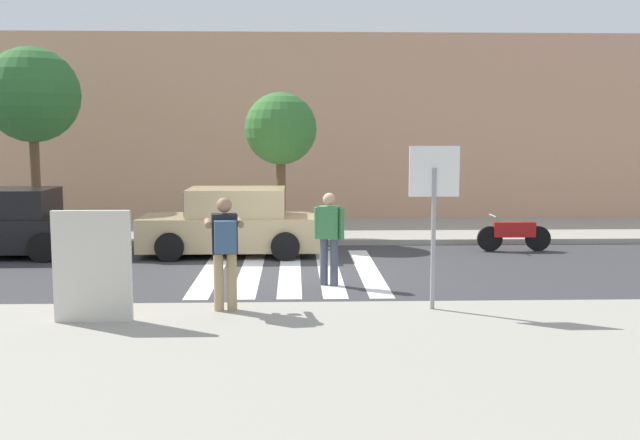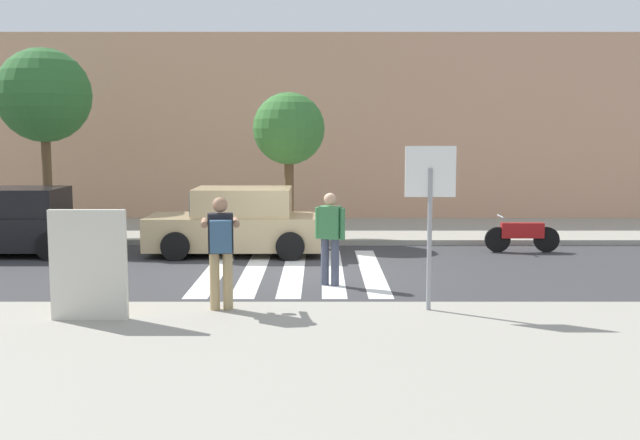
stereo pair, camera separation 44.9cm
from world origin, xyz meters
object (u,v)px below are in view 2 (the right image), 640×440
(parked_car_black, at_px, (7,223))
(stop_sign, at_px, (427,191))
(advertising_board, at_px, (86,265))
(pedestrian_crossing, at_px, (327,233))
(motorcycle, at_px, (519,235))
(photographer_with_backpack, at_px, (218,243))
(street_tree_west, at_px, (41,96))
(street_tree_center, at_px, (286,130))
(parked_car_tan, at_px, (236,223))

(parked_car_black, bearing_deg, stop_sign, -34.25)
(advertising_board, bearing_deg, stop_sign, 6.86)
(parked_car_black, xyz_separation_m, advertising_board, (3.86, -6.62, 0.21))
(pedestrian_crossing, relative_size, motorcycle, 0.98)
(photographer_with_backpack, height_order, street_tree_west, street_tree_west)
(parked_car_black, height_order, motorcycle, parked_car_black)
(advertising_board, bearing_deg, street_tree_west, 113.12)
(street_tree_west, bearing_deg, advertising_board, -66.88)
(street_tree_center, xyz_separation_m, advertising_board, (-2.53, -8.61, -1.94))
(stop_sign, relative_size, pedestrian_crossing, 1.44)
(motorcycle, bearing_deg, photographer_with_backpack, -134.71)
(stop_sign, distance_m, parked_car_black, 10.76)
(parked_car_black, distance_m, parked_car_tan, 5.30)
(photographer_with_backpack, relative_size, motorcycle, 0.98)
(parked_car_black, bearing_deg, street_tree_center, 17.34)
(stop_sign, relative_size, motorcycle, 1.41)
(pedestrian_crossing, bearing_deg, parked_car_black, 154.29)
(motorcycle, distance_m, advertising_board, 10.67)
(stop_sign, xyz_separation_m, photographer_with_backpack, (-3.15, -0.03, -0.78))
(parked_car_black, distance_m, street_tree_west, 3.72)
(street_tree_west, bearing_deg, motorcycle, -9.01)
(stop_sign, bearing_deg, street_tree_west, 136.81)
(street_tree_west, bearing_deg, photographer_with_backpack, -55.84)
(street_tree_center, bearing_deg, motorcycle, -16.91)
(photographer_with_backpack, bearing_deg, parked_car_black, 133.25)
(stop_sign, distance_m, motorcycle, 7.22)
(parked_car_tan, distance_m, street_tree_west, 6.39)
(photographer_with_backpack, relative_size, street_tree_west, 0.36)
(parked_car_black, height_order, advertising_board, advertising_board)
(parked_car_black, relative_size, street_tree_center, 1.11)
(photographer_with_backpack, relative_size, parked_car_black, 0.42)
(street_tree_west, relative_size, street_tree_center, 1.31)
(photographer_with_backpack, height_order, parked_car_tan, photographer_with_backpack)
(photographer_with_backpack, bearing_deg, advertising_board, -162.56)
(parked_car_tan, height_order, street_tree_west, street_tree_west)
(stop_sign, xyz_separation_m, advertising_board, (-4.98, -0.60, -1.01))
(motorcycle, distance_m, street_tree_center, 6.33)
(pedestrian_crossing, height_order, advertising_board, advertising_board)
(stop_sign, bearing_deg, parked_car_black, 145.75)
(parked_car_tan, xyz_separation_m, motorcycle, (6.67, 0.30, -0.31))
(pedestrian_crossing, xyz_separation_m, parked_car_black, (-7.37, 3.55, -0.25))
(parked_car_black, bearing_deg, parked_car_tan, 0.00)
(motorcycle, relative_size, street_tree_center, 0.48)
(photographer_with_backpack, distance_m, street_tree_center, 8.25)
(parked_car_black, xyz_separation_m, parked_car_tan, (5.30, 0.00, 0.00))
(street_tree_west, bearing_deg, pedestrian_crossing, -38.25)
(parked_car_tan, bearing_deg, stop_sign, -59.53)
(pedestrian_crossing, height_order, motorcycle, pedestrian_crossing)
(pedestrian_crossing, bearing_deg, stop_sign, -59.26)
(photographer_with_backpack, distance_m, pedestrian_crossing, 3.02)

